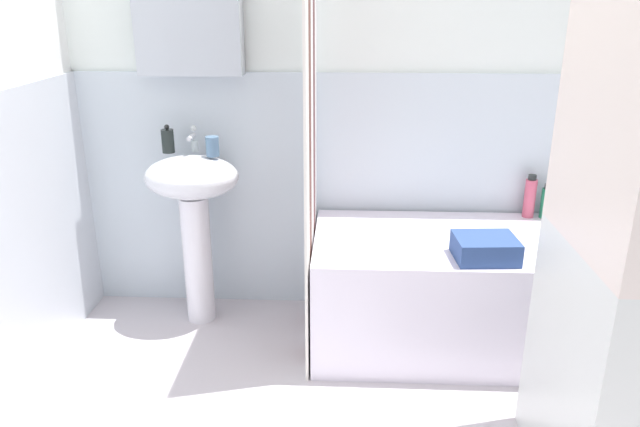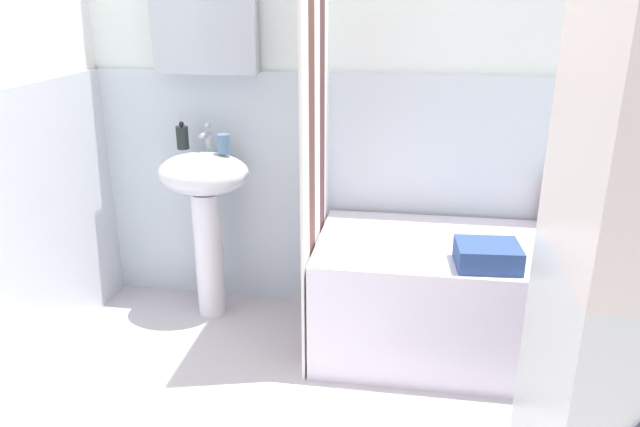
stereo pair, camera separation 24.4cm
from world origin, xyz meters
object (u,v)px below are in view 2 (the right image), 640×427
object	(u,v)px
lotion_bottle	(598,211)
body_wash_bottle	(565,210)
shampoo_bottle	(547,205)
toothbrush_cup	(224,144)
towel_folded	(488,255)
soap_dispenser	(182,137)
conditioner_bottle	(619,212)
bathtub	(479,299)
sink	(205,198)

from	to	relation	value
lotion_bottle	body_wash_bottle	world-z (taller)	lotion_bottle
body_wash_bottle	shampoo_bottle	world-z (taller)	shampoo_bottle
toothbrush_cup	towel_folded	bearing A→B (deg)	-18.14
soap_dispenser	towel_folded	size ratio (longest dim) A/B	0.54
conditioner_bottle	body_wash_bottle	size ratio (longest dim) A/B	1.06
bathtub	shampoo_bottle	xyz separation A→B (m)	(0.30, 0.30, 0.36)
sink	toothbrush_cup	size ratio (longest dim) A/B	9.34
lotion_bottle	toothbrush_cup	bearing A→B (deg)	-176.11
conditioner_bottle	towel_folded	size ratio (longest dim) A/B	0.73
lotion_bottle	shampoo_bottle	distance (m)	0.23
shampoo_bottle	conditioner_bottle	bearing A→B (deg)	-2.17
towel_folded	conditioner_bottle	bearing A→B (deg)	38.44
bathtub	towel_folded	size ratio (longest dim) A/B	5.86
conditioner_bottle	shampoo_bottle	xyz separation A→B (m)	(-0.32, 0.01, 0.02)
soap_dispenser	sink	bearing A→B (deg)	-29.47
soap_dispenser	toothbrush_cup	world-z (taller)	soap_dispenser
body_wash_bottle	towel_folded	world-z (taller)	body_wash_bottle
bathtub	lotion_bottle	bearing A→B (deg)	28.63
toothbrush_cup	body_wash_bottle	xyz separation A→B (m)	(1.59, 0.12, -0.29)
soap_dispenser	body_wash_bottle	world-z (taller)	soap_dispenser
soap_dispenser	towel_folded	distance (m)	1.51
sink	body_wash_bottle	distance (m)	1.69
lotion_bottle	towel_folded	world-z (taller)	lotion_bottle
sink	shampoo_bottle	size ratio (longest dim) A/B	3.99
toothbrush_cup	body_wash_bottle	world-z (taller)	toothbrush_cup
toothbrush_cup	body_wash_bottle	bearing A→B (deg)	4.25
sink	soap_dispenser	world-z (taller)	soap_dispenser
toothbrush_cup	body_wash_bottle	distance (m)	1.62
conditioner_bottle	towel_folded	world-z (taller)	conditioner_bottle
shampoo_bottle	bathtub	bearing A→B (deg)	-135.50
soap_dispenser	towel_folded	bearing A→B (deg)	-17.43
bathtub	conditioner_bottle	xyz separation A→B (m)	(0.62, 0.29, 0.35)
sink	towel_folded	bearing A→B (deg)	-16.23
toothbrush_cup	lotion_bottle	size ratio (longest dim) A/B	0.51
soap_dispenser	conditioner_bottle	xyz separation A→B (m)	(2.04, 0.06, -0.29)
lotion_bottle	towel_folded	size ratio (longest dim) A/B	0.71
body_wash_bottle	towel_folded	size ratio (longest dim) A/B	0.69
toothbrush_cup	conditioner_bottle	bearing A→B (deg)	3.60
conditioner_bottle	towel_folded	bearing A→B (deg)	-141.56
sink	soap_dispenser	size ratio (longest dim) A/B	6.31
toothbrush_cup	shampoo_bottle	distance (m)	1.53
towel_folded	soap_dispenser	bearing A→B (deg)	162.57
body_wash_bottle	shampoo_bottle	size ratio (longest dim) A/B	0.80
bathtub	body_wash_bottle	distance (m)	0.59
shampoo_bottle	toothbrush_cup	bearing A→B (deg)	-175.19
soap_dispenser	bathtub	world-z (taller)	soap_dispenser
conditioner_bottle	shampoo_bottle	bearing A→B (deg)	177.83
soap_dispenser	shampoo_bottle	distance (m)	1.75
conditioner_bottle	lotion_bottle	xyz separation A→B (m)	(-0.09, 0.00, -0.00)
conditioner_bottle	bathtub	bearing A→B (deg)	-155.31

